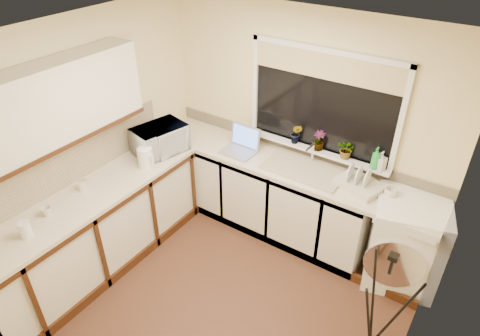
% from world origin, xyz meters
% --- Properties ---
extents(floor, '(3.20, 3.20, 0.00)m').
position_xyz_m(floor, '(0.00, 0.00, 0.00)').
color(floor, '#502D20').
rests_on(floor, ground).
extents(ceiling, '(3.20, 3.20, 0.00)m').
position_xyz_m(ceiling, '(0.00, 0.00, 2.45)').
color(ceiling, white).
rests_on(ceiling, ground).
extents(wall_back, '(3.20, 0.00, 3.20)m').
position_xyz_m(wall_back, '(0.00, 1.50, 1.23)').
color(wall_back, beige).
rests_on(wall_back, ground).
extents(wall_front, '(3.20, 0.00, 3.20)m').
position_xyz_m(wall_front, '(0.00, -1.50, 1.23)').
color(wall_front, beige).
rests_on(wall_front, ground).
extents(wall_left, '(0.00, 3.00, 3.00)m').
position_xyz_m(wall_left, '(-1.60, 0.00, 1.23)').
color(wall_left, beige).
rests_on(wall_left, ground).
extents(wall_right, '(0.00, 3.00, 3.00)m').
position_xyz_m(wall_right, '(1.60, 0.00, 1.23)').
color(wall_right, beige).
rests_on(wall_right, ground).
extents(base_cabinet_back, '(2.55, 0.60, 0.86)m').
position_xyz_m(base_cabinet_back, '(-0.33, 1.20, 0.43)').
color(base_cabinet_back, silver).
rests_on(base_cabinet_back, floor).
extents(base_cabinet_left, '(0.54, 2.40, 0.86)m').
position_xyz_m(base_cabinet_left, '(-1.30, -0.30, 0.43)').
color(base_cabinet_left, silver).
rests_on(base_cabinet_left, floor).
extents(worktop_back, '(3.20, 0.60, 0.04)m').
position_xyz_m(worktop_back, '(0.00, 1.20, 0.88)').
color(worktop_back, beige).
rests_on(worktop_back, base_cabinet_back).
extents(worktop_left, '(0.60, 2.40, 0.04)m').
position_xyz_m(worktop_left, '(-1.30, -0.30, 0.88)').
color(worktop_left, beige).
rests_on(worktop_left, base_cabinet_left).
extents(upper_cabinet, '(0.28, 1.90, 0.70)m').
position_xyz_m(upper_cabinet, '(-1.44, -0.45, 1.80)').
color(upper_cabinet, silver).
rests_on(upper_cabinet, wall_left).
extents(splashback_left, '(0.02, 2.40, 0.45)m').
position_xyz_m(splashback_left, '(-1.59, -0.30, 1.12)').
color(splashback_left, beige).
rests_on(splashback_left, wall_left).
extents(splashback_back, '(3.20, 0.02, 0.14)m').
position_xyz_m(splashback_back, '(0.00, 1.49, 0.97)').
color(splashback_back, beige).
rests_on(splashback_back, wall_back).
extents(window_glass, '(1.50, 0.02, 1.00)m').
position_xyz_m(window_glass, '(0.20, 1.49, 1.55)').
color(window_glass, black).
rests_on(window_glass, wall_back).
extents(window_blind, '(1.50, 0.02, 0.25)m').
position_xyz_m(window_blind, '(0.20, 1.46, 1.92)').
color(window_blind, tan).
rests_on(window_blind, wall_back).
extents(windowsill, '(1.60, 0.14, 0.03)m').
position_xyz_m(windowsill, '(0.20, 1.43, 1.04)').
color(windowsill, white).
rests_on(windowsill, wall_back).
extents(sink, '(0.82, 0.46, 0.03)m').
position_xyz_m(sink, '(0.20, 1.20, 0.91)').
color(sink, tan).
rests_on(sink, worktop_back).
extents(faucet, '(0.03, 0.03, 0.24)m').
position_xyz_m(faucet, '(0.20, 1.38, 1.02)').
color(faucet, silver).
rests_on(faucet, worktop_back).
extents(washing_machine, '(0.79, 0.78, 0.93)m').
position_xyz_m(washing_machine, '(1.31, 1.23, 0.46)').
color(washing_machine, white).
rests_on(washing_machine, floor).
extents(laptop, '(0.37, 0.32, 0.27)m').
position_xyz_m(laptop, '(-0.56, 1.17, 0.97)').
color(laptop, '#9999A0').
rests_on(laptop, worktop_back).
extents(kettle, '(0.16, 0.16, 0.21)m').
position_xyz_m(kettle, '(-1.20, 0.35, 1.00)').
color(kettle, white).
rests_on(kettle, worktop_left).
extents(dish_rack, '(0.50, 0.43, 0.06)m').
position_xyz_m(dish_rack, '(0.77, 1.22, 0.93)').
color(dish_rack, beige).
rests_on(dish_rack, worktop_back).
extents(tripod, '(0.60, 0.60, 1.07)m').
position_xyz_m(tripod, '(1.36, 0.31, 0.54)').
color(tripod, black).
rests_on(tripod, floor).
extents(glass_jug, '(0.10, 0.10, 0.14)m').
position_xyz_m(glass_jug, '(-1.25, -0.98, 0.97)').
color(glass_jug, white).
rests_on(glass_jug, worktop_left).
extents(steel_jar, '(0.08, 0.08, 0.11)m').
position_xyz_m(steel_jar, '(-1.40, -0.29, 0.95)').
color(steel_jar, white).
rests_on(steel_jar, worktop_left).
extents(microwave, '(0.49, 0.62, 0.30)m').
position_xyz_m(microwave, '(-1.28, 0.66, 1.05)').
color(microwave, white).
rests_on(microwave, worktop_left).
extents(plant_b, '(0.13, 0.11, 0.23)m').
position_xyz_m(plant_b, '(-0.02, 1.41, 1.16)').
color(plant_b, '#999999').
rests_on(plant_b, windowsill).
extents(plant_c, '(0.13, 0.13, 0.21)m').
position_xyz_m(plant_c, '(0.23, 1.42, 1.16)').
color(plant_c, '#999999').
rests_on(plant_c, windowsill).
extents(plant_d, '(0.21, 0.20, 0.20)m').
position_xyz_m(plant_d, '(0.54, 1.42, 1.15)').
color(plant_d, '#999999').
rests_on(plant_d, windowsill).
extents(soap_bottle_green, '(0.09, 0.10, 0.23)m').
position_xyz_m(soap_bottle_green, '(0.84, 1.40, 1.16)').
color(soap_bottle_green, green).
rests_on(soap_bottle_green, windowsill).
extents(soap_bottle_clear, '(0.10, 0.11, 0.19)m').
position_xyz_m(soap_bottle_clear, '(0.89, 1.42, 1.15)').
color(soap_bottle_clear, '#999999').
rests_on(soap_bottle_clear, windowsill).
extents(cup_back, '(0.14, 0.14, 0.10)m').
position_xyz_m(cup_back, '(1.07, 1.24, 0.95)').
color(cup_back, silver).
rests_on(cup_back, worktop_back).
extents(cup_left, '(0.12, 0.12, 0.08)m').
position_xyz_m(cup_left, '(-1.35, -0.71, 0.94)').
color(cup_left, beige).
rests_on(cup_left, worktop_left).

